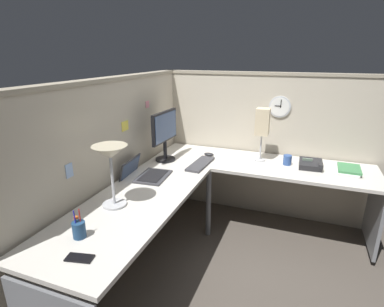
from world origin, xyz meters
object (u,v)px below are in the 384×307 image
Objects in this scene: desk_lamp_paper at (262,123)px; coffee_mug at (287,160)px; computer_mouse at (209,154)px; desk_lamp_dome at (110,157)px; wall_clock at (280,107)px; book_stack at (348,170)px; cell_phone at (80,258)px; pen_cup at (79,229)px; monitor at (165,132)px; keyboard at (200,164)px; laptop at (143,174)px; office_phone at (311,165)px.

coffee_mug is at bearing -96.82° from desk_lamp_paper.
desk_lamp_dome is (-1.28, 0.30, 0.35)m from computer_mouse.
coffee_mug is at bearing -155.94° from wall_clock.
desk_lamp_paper is (0.04, 0.80, 0.36)m from book_stack.
wall_clock is (2.17, -0.78, 0.50)m from cell_phone.
desk_lamp_dome is 0.84× the size of desk_lamp_paper.
desk_lamp_dome reaches higher than pen_cup.
monitor is at bearing 4.42° from pen_cup.
keyboard reaches higher than cell_phone.
desk_lamp_dome reaches higher than laptop.
laptop reaches higher than cell_phone.
desk_lamp_dome reaches higher than coffee_mug.
coffee_mug is at bearing -38.67° from cell_phone.
cell_phone is (-1.11, -0.25, -0.02)m from laptop.
keyboard is 0.29m from computer_mouse.
wall_clock is (0.62, -0.65, 0.50)m from keyboard.
laptop is 1.14m from cell_phone.
monitor is 1.43m from pen_cup.
pen_cup is 2.00m from coffee_mug.
computer_mouse reaches higher than keyboard.
wall_clock is (1.06, -1.03, 0.48)m from laptop.
pen_cup is 1.25× the size of cell_phone.
monitor reaches higher than coffee_mug.
monitor reaches higher than office_phone.
computer_mouse is 0.49× the size of office_phone.
book_stack is 0.54m from coffee_mug.
desk_lamp_dome is (-1.00, -0.07, 0.07)m from monitor.
office_phone is (1.68, -1.27, -0.02)m from pen_cup.
coffee_mug is (0.01, 0.54, 0.03)m from book_stack.
book_stack is at bearing -87.10° from office_phone.
laptop is 1.30× the size of book_stack.
monitor reaches higher than laptop.
coffee_mug reaches higher than book_stack.
desk_lamp_dome is at bearing 5.14° from pen_cup.
monitor is at bearing 104.38° from coffee_mug.
laptop is 4.23× the size of coffee_mug.
computer_mouse is (0.28, -0.37, -0.28)m from monitor.
desk_lamp_paper is at bearing -69.77° from monitor.
desk_lamp_dome is at bearing 134.09° from office_phone.
book_stack is at bearing -50.55° from cell_phone.
coffee_mug reaches higher than cell_phone.
laptop is 3.91× the size of computer_mouse.
monitor is 5.21× the size of coffee_mug.
book_stack is at bearing -80.35° from monitor.
book_stack is at bearing -115.47° from wall_clock.
desk_lamp_dome is at bearing 128.27° from book_stack.
monitor is 0.94× the size of desk_lamp_paper.
monitor is 0.52m from laptop.
office_phone reaches higher than cell_phone.
cell_phone is at bearing 176.00° from computer_mouse.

